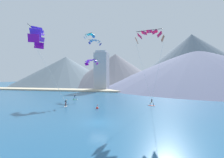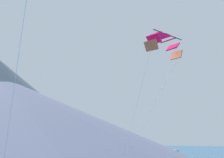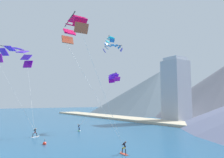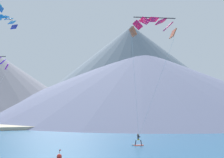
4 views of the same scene
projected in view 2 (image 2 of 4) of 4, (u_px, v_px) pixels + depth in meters
The scene contains 4 objects.
parafoil_kite_mid_center at pixel (164, 43), 35.29m from camera, with size 5.81×7.70×15.04m.
shore_building_harbour_front at pixel (13, 146), 70.81m from camera, with size 7.97×5.52×6.54m.
shore_building_quay_east at pixel (71, 146), 82.45m from camera, with size 6.30×6.75×6.10m.
shore_building_quay_west at pixel (46, 149), 76.90m from camera, with size 6.01×7.21×4.52m.
Camera 2 is at (-23.01, -6.07, 4.70)m, focal length 50.00 mm.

